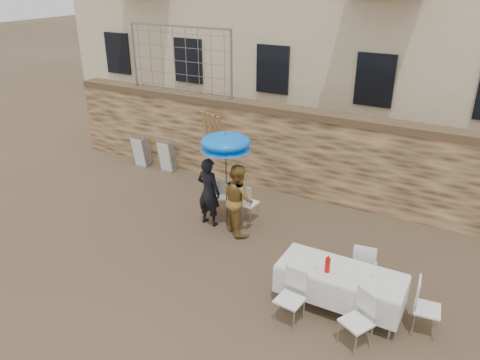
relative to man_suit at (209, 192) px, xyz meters
The scene contains 17 objects.
ground 2.63m from the man_suit, 77.60° to the right, with size 80.00×80.00×0.00m, color brown.
stone_wall 2.63m from the man_suit, 78.13° to the left, with size 13.00×0.50×2.20m, color #916E48.
chain_link_fence 4.23m from the man_suit, 133.94° to the left, with size 3.20×0.06×1.80m, color gray, non-canonical shape.
man_suit is the anchor object (origin of this frame).
woman_dress 0.75m from the man_suit, ahead, with size 0.78×0.61×1.61m, color #BC8439.
umbrella 1.23m from the man_suit, 14.04° to the left, with size 1.12×1.12×2.08m.
couple_chair_left 0.64m from the man_suit, 90.00° to the left, with size 0.48×0.48×0.96m, color white, non-canonical shape.
couple_chair_right 0.95m from the man_suit, 38.16° to the left, with size 0.48×0.48×0.96m, color white, non-canonical shape.
banquet_table 3.81m from the man_suit, 22.10° to the right, with size 2.10×0.85×0.78m.
soda_bottle 3.69m from the man_suit, 25.43° to the right, with size 0.09×0.09×0.26m, color red.
table_chair_front_left 3.67m from the man_suit, 36.69° to the right, with size 0.48×0.48×0.96m, color white, non-canonical shape.
table_chair_front_right 4.60m from the man_suit, 28.45° to the right, with size 0.48×0.48×0.96m, color white, non-canonical shape.
table_chair_back 3.80m from the man_suit, ahead, with size 0.48×0.48×0.96m, color white, non-canonical shape.
table_chair_side 5.12m from the man_suit, 15.14° to the right, with size 0.48×0.48×0.96m, color white, non-canonical shape.
chair_stack_left 4.24m from the man_suit, 149.16° to the left, with size 0.46×0.47×0.92m, color white, non-canonical shape.
chair_stack_right 3.50m from the man_suit, 141.54° to the left, with size 0.46×0.40×0.92m, color white, non-canonical shape.
wood_planks 2.51m from the man_suit, 116.72° to the left, with size 0.70×0.20×2.00m, color #A37749, non-canonical shape.
Camera 1 is at (4.64, -5.50, 5.37)m, focal length 35.00 mm.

